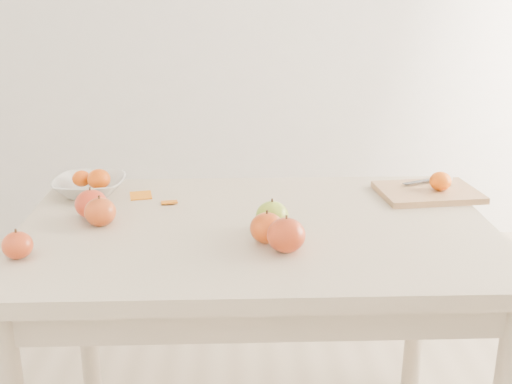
{
  "coord_description": "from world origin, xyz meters",
  "views": [
    {
      "loc": [
        -0.06,
        -1.52,
        1.34
      ],
      "look_at": [
        0.0,
        0.05,
        0.82
      ],
      "focal_mm": 45.0,
      "sensor_mm": 36.0,
      "label": 1
    }
  ],
  "objects": [
    {
      "name": "orange_peel_a",
      "position": [
        -0.32,
        0.22,
        0.75
      ],
      "size": [
        0.07,
        0.06,
        0.01
      ],
      "primitive_type": "cube",
      "rotation": [
        0.21,
        0.0,
        0.21
      ],
      "color": "orange",
      "rests_on": "table"
    },
    {
      "name": "bowl_tangerine_far",
      "position": [
        -0.44,
        0.24,
        0.8
      ],
      "size": [
        0.07,
        0.07,
        0.06
      ],
      "primitive_type": "ellipsoid",
      "color": "#CE5507",
      "rests_on": "fruit_bowl"
    },
    {
      "name": "apple_red_a",
      "position": [
        -0.43,
        0.06,
        0.79
      ],
      "size": [
        0.08,
        0.08,
        0.08
      ],
      "primitive_type": "ellipsoid",
      "color": "maroon",
      "rests_on": "table"
    },
    {
      "name": "apple_red_e",
      "position": [
        0.06,
        -0.17,
        0.79
      ],
      "size": [
        0.09,
        0.09,
        0.08
      ],
      "primitive_type": "ellipsoid",
      "color": "#950307",
      "rests_on": "table"
    },
    {
      "name": "bowl_tangerine_near",
      "position": [
        -0.5,
        0.27,
        0.8
      ],
      "size": [
        0.05,
        0.05,
        0.05
      ],
      "primitive_type": "ellipsoid",
      "color": "#DB3F07",
      "rests_on": "fruit_bowl"
    },
    {
      "name": "apple_red_c",
      "position": [
        0.02,
        -0.12,
        0.79
      ],
      "size": [
        0.08,
        0.08,
        0.07
      ],
      "primitive_type": "ellipsoid",
      "color": "#A41804",
      "rests_on": "table"
    },
    {
      "name": "cutting_board",
      "position": [
        0.5,
        0.21,
        0.76
      ],
      "size": [
        0.3,
        0.23,
        0.02
      ],
      "primitive_type": "cube",
      "rotation": [
        0.0,
        0.0,
        0.1
      ],
      "color": "#AC7F56",
      "rests_on": "table"
    },
    {
      "name": "orange_peel_b",
      "position": [
        -0.24,
        0.17,
        0.75
      ],
      "size": [
        0.05,
        0.04,
        0.01
      ],
      "primitive_type": "cube",
      "rotation": [
        -0.14,
        0.0,
        0.16
      ],
      "color": "orange",
      "rests_on": "table"
    },
    {
      "name": "apple_green",
      "position": [
        0.04,
        -0.04,
        0.79
      ],
      "size": [
        0.08,
        0.08,
        0.07
      ],
      "primitive_type": "ellipsoid",
      "color": "#6E9C1F",
      "rests_on": "table"
    },
    {
      "name": "paring_knife",
      "position": [
        0.55,
        0.28,
        0.78
      ],
      "size": [
        0.16,
        0.08,
        0.01
      ],
      "color": "white",
      "rests_on": "cutting_board"
    },
    {
      "name": "fruit_bowl",
      "position": [
        -0.47,
        0.26,
        0.78
      ],
      "size": [
        0.2,
        0.2,
        0.05
      ],
      "primitive_type": "imported",
      "color": "silver",
      "rests_on": "table"
    },
    {
      "name": "board_tangerine",
      "position": [
        0.53,
        0.2,
        0.8
      ],
      "size": [
        0.06,
        0.06,
        0.05
      ],
      "primitive_type": "ellipsoid",
      "color": "#E45E08",
      "rests_on": "cutting_board"
    },
    {
      "name": "apple_red_b",
      "position": [
        -0.39,
        0.01,
        0.79
      ],
      "size": [
        0.08,
        0.08,
        0.07
      ],
      "primitive_type": "ellipsoid",
      "color": "#A1220E",
      "rests_on": "table"
    },
    {
      "name": "apple_red_d",
      "position": [
        -0.54,
        -0.19,
        0.78
      ],
      "size": [
        0.07,
        0.07,
        0.06
      ],
      "primitive_type": "ellipsoid",
      "color": "maroon",
      "rests_on": "table"
    },
    {
      "name": "table",
      "position": [
        0.0,
        0.0,
        0.65
      ],
      "size": [
        1.2,
        0.8,
        0.75
      ],
      "color": "beige",
      "rests_on": "ground"
    }
  ]
}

